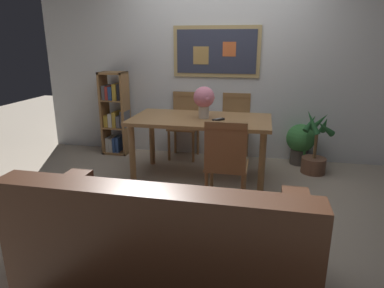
{
  "coord_description": "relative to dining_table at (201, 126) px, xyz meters",
  "views": [
    {
      "loc": [
        0.61,
        -3.25,
        1.58
      ],
      "look_at": [
        -0.03,
        -0.24,
        0.65
      ],
      "focal_mm": 31.63,
      "sensor_mm": 36.0,
      "label": 1
    }
  ],
  "objects": [
    {
      "name": "potted_palm",
      "position": [
        1.36,
        0.45,
        -0.38
      ],
      "size": [
        0.39,
        0.4,
        0.82
      ],
      "color": "brown",
      "rests_on": "ground_plane"
    },
    {
      "name": "tv_remote",
      "position": [
        0.22,
        -0.09,
        0.11
      ],
      "size": [
        0.13,
        0.15,
        0.02
      ],
      "color": "black",
      "rests_on": "dining_table"
    },
    {
      "name": "bookshelf",
      "position": [
        -1.39,
        0.7,
        -0.08
      ],
      "size": [
        0.36,
        0.28,
        1.18
      ],
      "color": "#9E7042",
      "rests_on": "ground_plane"
    },
    {
      "name": "flower_vase",
      "position": [
        0.04,
        0.01,
        0.31
      ],
      "size": [
        0.24,
        0.24,
        0.36
      ],
      "color": "beige",
      "rests_on": "dining_table"
    },
    {
      "name": "dining_chair_far_left",
      "position": [
        -0.37,
        0.78,
        -0.11
      ],
      "size": [
        0.4,
        0.41,
        0.91
      ],
      "color": "#9E7042",
      "rests_on": "ground_plane"
    },
    {
      "name": "wall_back_with_painting",
      "position": [
        0.09,
        0.96,
        0.66
      ],
      "size": [
        5.2,
        0.14,
        2.6
      ],
      "color": "silver",
      "rests_on": "ground_plane"
    },
    {
      "name": "ground_plane",
      "position": [
        0.09,
        -0.51,
        -0.65
      ],
      "size": [
        12.0,
        12.0,
        0.0
      ],
      "primitive_type": "plane",
      "color": "tan"
    },
    {
      "name": "potted_ivy",
      "position": [
        1.21,
        0.76,
        -0.34
      ],
      "size": [
        0.38,
        0.38,
        0.6
      ],
      "color": "#4C4742",
      "rests_on": "ground_plane"
    },
    {
      "name": "dining_table",
      "position": [
        0.0,
        0.0,
        0.0
      ],
      "size": [
        1.6,
        0.86,
        0.74
      ],
      "color": "#9E7042",
      "rests_on": "ground_plane"
    },
    {
      "name": "leather_couch",
      "position": [
        0.13,
        -1.95,
        -0.34
      ],
      "size": [
        1.8,
        0.84,
        0.84
      ],
      "color": "#472819",
      "rests_on": "ground_plane"
    },
    {
      "name": "dining_chair_far_right",
      "position": [
        0.33,
        0.82,
        -0.11
      ],
      "size": [
        0.4,
        0.41,
        0.91
      ],
      "color": "#9E7042",
      "rests_on": "ground_plane"
    },
    {
      "name": "dining_chair_near_right",
      "position": [
        0.39,
        -0.77,
        -0.11
      ],
      "size": [
        0.4,
        0.41,
        0.91
      ],
      "color": "#9E7042",
      "rests_on": "ground_plane"
    }
  ]
}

